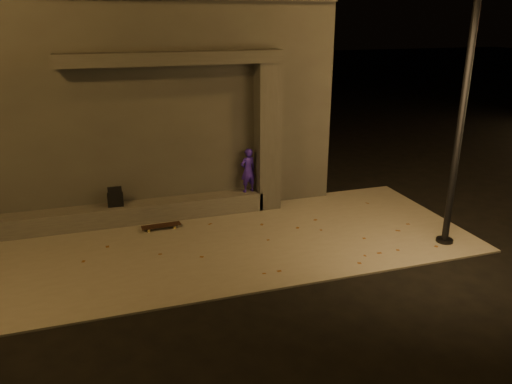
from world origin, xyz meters
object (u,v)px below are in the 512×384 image
object	(u,v)px
column	(267,138)
backpack	(115,199)
skateboarder	(248,170)
street_lamp_0	(474,26)
skateboard	(161,226)

from	to	relation	value
column	backpack	size ratio (longest dim) A/B	7.25
column	skateboarder	size ratio (longest dim) A/B	3.24
street_lamp_0	backpack	bearing A→B (deg)	154.34
skateboard	street_lamp_0	distance (m)	7.65
column	street_lamp_0	world-z (taller)	street_lamp_0
backpack	skateboard	world-z (taller)	backpack
skateboard	column	bearing A→B (deg)	10.96
column	skateboard	bearing A→B (deg)	-166.87
skateboarder	street_lamp_0	size ratio (longest dim) A/B	0.14
backpack	street_lamp_0	xyz separation A→B (m)	(6.68, -3.21, 3.81)
skateboard	backpack	bearing A→B (deg)	142.86
skateboarder	backpack	bearing A→B (deg)	-14.16
skateboarder	street_lamp_0	xyz separation A→B (m)	(3.46, -3.21, 3.43)
skateboarder	skateboard	world-z (taller)	skateboarder
backpack	street_lamp_0	size ratio (longest dim) A/B	0.06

